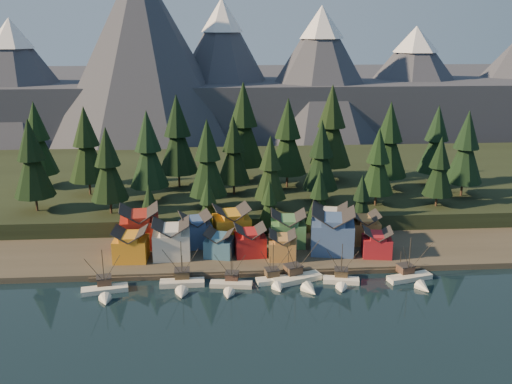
{
  "coord_description": "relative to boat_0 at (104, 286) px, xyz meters",
  "views": [
    {
      "loc": [
        -9.57,
        -110.5,
        57.91
      ],
      "look_at": [
        0.55,
        30.0,
        16.77
      ],
      "focal_mm": 40.0,
      "sensor_mm": 36.0,
      "label": 1
    }
  ],
  "objects": [
    {
      "name": "house_front_5",
      "position": [
        55.13,
        17.7,
        5.43
      ],
      "size": [
        12.47,
        11.7,
        11.34
      ],
      "rotation": [
        0.0,
        0.0,
        -0.19
      ],
      "color": "#365080",
      "rests_on": "shore_strip"
    },
    {
      "name": "boat_0",
      "position": [
        0.0,
        0.0,
        0.0
      ],
      "size": [
        10.92,
        11.55,
        11.18
      ],
      "rotation": [
        0.0,
        0.0,
        0.2
      ],
      "color": "beige",
      "rests_on": "ground"
    },
    {
      "name": "tree_hill_13",
      "position": [
        91.07,
        39.97,
        15.55
      ],
      "size": [
        9.09,
        9.09,
        21.18
      ],
      "color": "#332319",
      "rests_on": "hillside"
    },
    {
      "name": "tree_hill_8",
      "position": [
        49.07,
        63.97,
        20.29
      ],
      "size": [
        12.81,
        12.81,
        29.84
      ],
      "color": "#332319",
      "rests_on": "hillside"
    },
    {
      "name": "house_back_1",
      "position": [
        19.67,
        24.53,
        4.14
      ],
      "size": [
        9.38,
        9.45,
        8.89
      ],
      "rotation": [
        0.0,
        0.0,
        0.21
      ],
      "color": "#375082",
      "rests_on": "shore_strip"
    },
    {
      "name": "tree_hill_3",
      "position": [
        5.07,
        51.97,
        19.3
      ],
      "size": [
        12.03,
        12.03,
        28.03
      ],
      "color": "#332319",
      "rests_on": "hillside"
    },
    {
      "name": "tree_hill_9",
      "position": [
        57.07,
        46.97,
        17.82
      ],
      "size": [
        10.87,
        10.87,
        25.33
      ],
      "color": "#332319",
      "rests_on": "hillside"
    },
    {
      "name": "tree_hill_5",
      "position": [
        23.07,
        41.97,
        18.62
      ],
      "size": [
        11.5,
        11.5,
        26.78
      ],
      "color": "#332319",
      "rests_on": "hillside"
    },
    {
      "name": "tree_hill_0",
      "position": [
        -26.93,
        43.97,
        18.83
      ],
      "size": [
        11.66,
        11.66,
        27.17
      ],
      "color": "#332319",
      "rests_on": "hillside"
    },
    {
      "name": "boat_4",
      "position": [
        44.51,
        2.16,
        0.24
      ],
      "size": [
        12.55,
        12.96,
        12.61
      ],
      "rotation": [
        0.0,
        0.0,
        0.36
      ],
      "color": "beige",
      "rests_on": "ground"
    },
    {
      "name": "house_back_2",
      "position": [
        29.36,
        26.84,
        4.72
      ],
      "size": [
        10.64,
        10.0,
        9.99
      ],
      "rotation": [
        0.0,
        0.0,
        0.16
      ],
      "color": "#C2831B",
      "rests_on": "shore_strip"
    },
    {
      "name": "boat_3",
      "position": [
        38.58,
        2.43,
        0.13
      ],
      "size": [
        8.71,
        9.27,
        10.77
      ],
      "rotation": [
        0.0,
        0.0,
        0.17
      ],
      "color": "white",
      "rests_on": "ground"
    },
    {
      "name": "tree_hill_10",
      "position": [
        65.07,
        71.97,
        22.18
      ],
      "size": [
        14.29,
        14.29,
        33.29
      ],
      "color": "#332319",
      "rests_on": "hillside"
    },
    {
      "name": "boat_2",
      "position": [
        28.25,
        0.83,
        -0.16
      ],
      "size": [
        10.27,
        10.95,
        10.37
      ],
      "rotation": [
        0.0,
        0.0,
        -0.14
      ],
      "color": "beige",
      "rests_on": "ground"
    },
    {
      "name": "house_front_6",
      "position": [
        65.87,
        14.22,
        3.22
      ],
      "size": [
        8.08,
        7.75,
        7.13
      ],
      "rotation": [
        0.0,
        0.0,
        -0.15
      ],
      "color": "maroon",
      "rests_on": "shore_strip"
    },
    {
      "name": "tree_shore_2",
      "position": [
        40.07,
        31.97,
        8.15
      ],
      "size": [
        6.82,
        6.82,
        15.88
      ],
      "color": "#332319",
      "rests_on": "shore_strip"
    },
    {
      "name": "tree_hill_17",
      "position": [
        103.07,
        49.97,
        18.91
      ],
      "size": [
        11.72,
        11.72,
        27.31
      ],
      "color": "#332319",
      "rests_on": "hillside"
    },
    {
      "name": "house_back_5",
      "position": [
        65.04,
        23.55,
        3.88
      ],
      "size": [
        7.66,
        7.75,
        8.39
      ],
      "rotation": [
        0.0,
        0.0,
        -0.03
      ],
      "color": "olive",
      "rests_on": "shore_strip"
    },
    {
      "name": "boat_6",
      "position": [
        71.07,
        1.24,
        0.05
      ],
      "size": [
        11.52,
        12.07,
        11.55
      ],
      "rotation": [
        0.0,
        0.0,
        0.26
      ],
      "color": "beige",
      "rests_on": "ground"
    },
    {
      "name": "tree_shore_4",
      "position": [
        66.07,
        31.97,
        8.63
      ],
      "size": [
        7.19,
        7.19,
        16.76
      ],
      "color": "#332319",
      "rests_on": "shore_strip"
    },
    {
      "name": "tree_hill_1",
      "position": [
        -14.93,
        59.97,
        19.48
      ],
      "size": [
        12.17,
        12.17,
        28.36
      ],
      "color": "#332319",
      "rests_on": "hillside"
    },
    {
      "name": "tree_shore_0",
      "position": [
        7.07,
        31.97,
        7.77
      ],
      "size": [
        6.52,
        6.52,
        15.2
      ],
      "color": "#332319",
      "rests_on": "shore_strip"
    },
    {
      "name": "ground",
      "position": [
        35.07,
        -8.03,
        -2.02
      ],
      "size": [
        500.0,
        500.0,
        0.0
      ],
      "primitive_type": "plane",
      "color": "black",
      "rests_on": "ground"
    },
    {
      "name": "tree_hill_11",
      "position": [
        73.07,
        41.97,
        16.9
      ],
      "size": [
        10.15,
        10.15,
        23.64
      ],
      "color": "#332319",
      "rests_on": "hillside"
    },
    {
      "name": "tree_hill_2",
      "position": [
        -4.93,
        39.97,
        17.78
      ],
      "size": [
        10.84,
        10.84,
        25.25
      ],
      "color": "#332319",
      "rests_on": "hillside"
    },
    {
      "name": "tree_hill_15",
      "position": [
        35.07,
        73.97,
        22.65
      ],
      "size": [
        14.66,
        14.66,
        34.14
      ],
      "color": "#332319",
      "rests_on": "hillside"
    },
    {
      "name": "tree_hill_6",
      "position": [
        31.07,
        56.97,
        17.76
      ],
      "size": [
        10.82,
        10.82,
        25.22
      ],
      "color": "#332319",
      "rests_on": "hillside"
    },
    {
      "name": "house_front_3",
      "position": [
        33.74,
        17.09,
        3.54
      ],
      "size": [
        8.12,
        7.79,
        7.74
      ],
      "rotation": [
        0.0,
        0.0,
        0.08
      ],
      "color": "maroon",
      "rests_on": "shore_strip"
    },
    {
      "name": "house_back_0",
      "position": [
        4.98,
        25.4,
        5.18
      ],
      "size": [
        10.96,
        10.6,
        10.85
      ],
      "rotation": [
        0.0,
        0.0,
        0.11
      ],
      "color": "maroon",
      "rests_on": "shore_strip"
    },
    {
      "name": "mountain_ridge",
      "position": [
        30.87,
        205.56,
        24.03
      ],
      "size": [
        560.0,
        190.0,
        90.0
      ],
      "color": "#454859",
      "rests_on": "ground"
    },
    {
      "name": "house_back_3",
      "position": [
        44.26,
        23.24,
        4.32
      ],
      "size": [
        9.63,
        8.71,
        9.21
      ],
      "rotation": [
        0.0,
        0.0,
        -0.08
      ],
      "color": "#427946",
      "rests_on": "shore_strip"
    },
    {
      "name": "boat_5",
      "position": [
        54.05,
        1.3,
        0.04
      ],
      "size": [
        8.95,
        9.45,
        10.55
      ],
      "rotation": [
        0.0,
        0.0,
        -0.19
      ],
      "color": "white",
      "rests_on": "ground"
    },
    {
      "name": "tree_hill_7",
      "position": [
        41.07,
        39.97,
        16.08
      ],
      "size": [
        9.51,
        9.51,
        22.14
      ],
      "color": "#332319",
      "rests_on": "hillside"
    },
    {
      "name": "dock",
      "position": [
        35.07,
        8.47,
        -1.52
      ],
      "size": [
        80.0,
        4.0,
        1.0
      ],
      "primitive_type": "cube",
      "color": "#4E4337",
      "rests_on": "ground"
    },
    {
      "name": "house_back_4",
      "position": [
        55.76,
        25.27,
        4.85
      ],
      "size": [
        11.22,
        10.95,
        10.22
      ],
      "rotation": [
        0.0,
        0.0,
        -0.24
      ],
      "color": "beige",
      "rests_on": "shore_strip"
    },
    {
      "name": "house_front_0",
      "position": [
        3.86,
        15.98,
        3.78
      ],
      "size": [
        8.46,
        8.03,
        8.19
      ],
      "rotation": [
        0.0,
        0.0,
        -0.04
      ],
      "color": "orange",
      "rests_on": "shore_strip"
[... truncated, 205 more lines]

